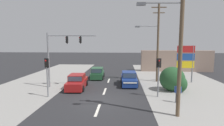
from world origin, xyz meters
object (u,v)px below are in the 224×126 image
(traffic_signal_mast, at_px, (60,50))
(sedan_oncoming_near, at_px, (129,79))
(pedestal_signal_left_kerb, at_px, (47,71))
(shopping_plaza_sign, at_px, (186,59))
(sedan_crossing_left, at_px, (77,82))
(hatchback_kerbside_parked, at_px, (97,73))
(pedestrian_at_kerb, at_px, (178,92))
(utility_pole_foreground_right, at_px, (179,34))
(utility_pole_midground_right, at_px, (157,41))
(pedestal_signal_right_kerb, at_px, (159,71))

(traffic_signal_mast, relative_size, sedan_oncoming_near, 1.40)
(pedestal_signal_left_kerb, xyz_separation_m, shopping_plaza_sign, (14.50, 6.82, 0.57))
(pedestal_signal_left_kerb, xyz_separation_m, sedan_crossing_left, (1.87, 3.19, -1.71))
(traffic_signal_mast, bearing_deg, hatchback_kerbside_parked, 56.49)
(sedan_oncoming_near, xyz_separation_m, pedestrian_at_kerb, (3.80, -6.01, 0.22))
(utility_pole_foreground_right, relative_size, sedan_crossing_left, 2.39)
(utility_pole_midground_right, xyz_separation_m, shopping_plaza_sign, (3.50, -0.26, -2.21))
(traffic_signal_mast, distance_m, pedestal_signal_right_kerb, 10.60)
(sedan_oncoming_near, bearing_deg, pedestrian_at_kerb, -57.68)
(sedan_crossing_left, relative_size, sedan_oncoming_near, 1.01)
(utility_pole_foreground_right, height_order, hatchback_kerbside_parked, utility_pole_foreground_right)
(sedan_crossing_left, xyz_separation_m, hatchback_kerbside_parked, (1.42, 5.40, -0.00))
(hatchback_kerbside_parked, height_order, sedan_oncoming_near, sedan_oncoming_near)
(utility_pole_foreground_right, height_order, pedestal_signal_left_kerb, utility_pole_foreground_right)
(utility_pole_foreground_right, height_order, sedan_crossing_left, utility_pole_foreground_right)
(utility_pole_midground_right, distance_m, pedestrian_at_kerb, 8.97)
(traffic_signal_mast, bearing_deg, pedestal_signal_right_kerb, -16.25)
(sedan_crossing_left, bearing_deg, sedan_oncoming_near, 19.54)
(utility_pole_midground_right, bearing_deg, utility_pole_foreground_right, -93.26)
(traffic_signal_mast, distance_m, sedan_crossing_left, 3.95)
(utility_pole_midground_right, height_order, pedestrian_at_kerb, utility_pole_midground_right)
(pedestrian_at_kerb, bearing_deg, traffic_signal_mast, 158.88)
(utility_pole_foreground_right, xyz_separation_m, shopping_plaza_sign, (4.11, 10.31, -2.56))
(sedan_oncoming_near, distance_m, pedestrian_at_kerb, 7.12)
(pedestrian_at_kerb, bearing_deg, sedan_crossing_left, 157.05)
(traffic_signal_mast, distance_m, pedestal_signal_left_kerb, 3.97)
(shopping_plaza_sign, relative_size, hatchback_kerbside_parked, 1.24)
(pedestal_signal_left_kerb, height_order, shopping_plaza_sign, shopping_plaza_sign)
(shopping_plaza_sign, relative_size, pedestrian_at_kerb, 2.82)
(pedestal_signal_right_kerb, distance_m, pedestal_signal_left_kerb, 10.03)
(utility_pole_foreground_right, bearing_deg, sedan_oncoming_near, 108.28)
(utility_pole_midground_right, relative_size, sedan_crossing_left, 2.23)
(traffic_signal_mast, xyz_separation_m, sedan_oncoming_near, (7.56, 1.62, -3.44))
(utility_pole_midground_right, distance_m, shopping_plaza_sign, 4.15)
(pedestal_signal_left_kerb, bearing_deg, pedestrian_at_kerb, -4.12)
(traffic_signal_mast, xyz_separation_m, pedestrian_at_kerb, (11.36, -4.39, -3.22))
(sedan_oncoming_near, height_order, pedestrian_at_kerb, pedestrian_at_kerb)
(pedestrian_at_kerb, bearing_deg, shopping_plaza_sign, 67.41)
(sedan_crossing_left, distance_m, hatchback_kerbside_parked, 5.58)
(utility_pole_midground_right, xyz_separation_m, pedestal_signal_left_kerb, (-10.99, -7.07, -2.77))
(traffic_signal_mast, relative_size, pedestrian_at_kerb, 3.68)
(pedestal_signal_right_kerb, bearing_deg, utility_pole_midground_right, 81.26)
(hatchback_kerbside_parked, bearing_deg, sedan_oncoming_near, -38.68)
(utility_pole_midground_right, xyz_separation_m, pedestal_signal_right_kerb, (-0.99, -6.43, -2.77))
(traffic_signal_mast, xyz_separation_m, hatchback_kerbside_parked, (3.32, 5.02, -3.44))
(hatchback_kerbside_parked, distance_m, pedestrian_at_kerb, 12.37)
(traffic_signal_mast, distance_m, hatchback_kerbside_parked, 6.93)
(traffic_signal_mast, height_order, shopping_plaza_sign, traffic_signal_mast)
(traffic_signal_mast, height_order, pedestal_signal_right_kerb, traffic_signal_mast)
(pedestal_signal_right_kerb, xyz_separation_m, hatchback_kerbside_parked, (-6.72, 7.94, -1.71))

